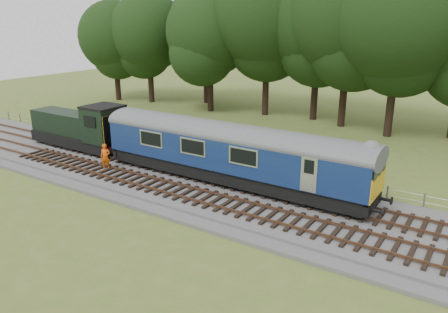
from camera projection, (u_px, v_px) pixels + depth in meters
The scene contains 9 objects.
ground at pixel (230, 198), 26.16m from camera, with size 120.00×120.00×0.00m, color #546C27.
ballast at pixel (230, 195), 26.11m from camera, with size 70.00×7.00×0.35m, color #4C4C4F.
track_north at pixel (242, 184), 27.16m from camera, with size 67.20×2.40×0.21m.
track_south at pixel (215, 201), 24.76m from camera, with size 67.20×2.40×0.21m.
fence at pixel (265, 176), 29.76m from camera, with size 64.00×0.12×1.00m, color #6B6054, non-canonical shape.
tree_line at pixel (347, 125), 43.73m from camera, with size 70.00×8.00×18.00m, color black, non-canonical shape.
dmu_railcar at pixel (230, 148), 26.96m from camera, with size 18.05×2.86×3.88m.
shunter_loco at pixel (81, 128), 34.38m from camera, with size 8.92×2.60×3.38m.
worker at pixel (105, 157), 29.73m from camera, with size 0.66×0.43×1.81m, color #F15C0C.
Camera 1 is at (12.85, -20.46, 10.36)m, focal length 35.00 mm.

